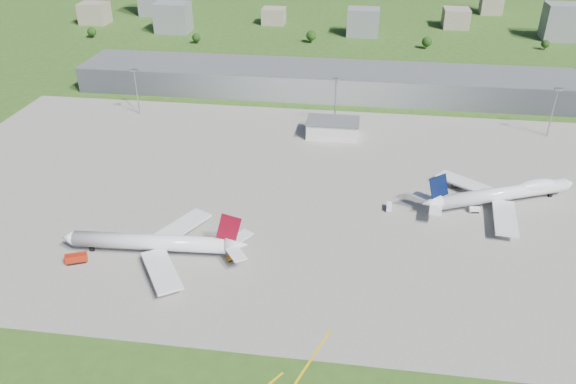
# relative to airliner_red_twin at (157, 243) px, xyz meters

# --- Properties ---
(ground) EXTENTS (1400.00, 1400.00, 0.00)m
(ground) POSITION_rel_airliner_red_twin_xyz_m (44.22, 162.70, -4.91)
(ground) COLOR #31541A
(ground) RESTS_ON ground
(apron) EXTENTS (360.00, 190.00, 0.08)m
(apron) POSITION_rel_airliner_red_twin_xyz_m (54.22, 52.70, -4.87)
(apron) COLOR gray
(apron) RESTS_ON ground
(terminal) EXTENTS (300.00, 42.00, 15.00)m
(terminal) POSITION_rel_airliner_red_twin_xyz_m (44.22, 177.70, 2.59)
(terminal) COLOR gray
(terminal) RESTS_ON ground
(ops_building) EXTENTS (26.00, 16.00, 8.00)m
(ops_building) POSITION_rel_airliner_red_twin_xyz_m (54.22, 112.70, -0.91)
(ops_building) COLOR silver
(ops_building) RESTS_ON ground
(mast_west) EXTENTS (3.50, 2.00, 25.90)m
(mast_west) POSITION_rel_airliner_red_twin_xyz_m (-55.78, 127.70, 12.80)
(mast_west) COLOR gray
(mast_west) RESTS_ON ground
(mast_center) EXTENTS (3.50, 2.00, 25.90)m
(mast_center) POSITION_rel_airliner_red_twin_xyz_m (54.22, 127.70, 12.80)
(mast_center) COLOR gray
(mast_center) RESTS_ON ground
(mast_east) EXTENTS (3.50, 2.00, 25.90)m
(mast_east) POSITION_rel_airliner_red_twin_xyz_m (164.22, 127.70, 12.80)
(mast_east) COLOR gray
(mast_east) RESTS_ON ground
(airliner_red_twin) EXTENTS (67.16, 52.29, 18.43)m
(airliner_red_twin) POSITION_rel_airliner_red_twin_xyz_m (0.00, 0.00, 0.00)
(airliner_red_twin) COLOR white
(airliner_red_twin) RESTS_ON ground
(airliner_blue_quad) EXTENTS (66.38, 50.46, 18.26)m
(airliner_blue_quad) POSITION_rel_airliner_red_twin_xyz_m (127.98, 53.23, 0.17)
(airliner_blue_quad) COLOR white
(airliner_blue_quad) RESTS_ON ground
(fire_truck) EXTENTS (7.89, 5.42, 3.31)m
(fire_truck) POSITION_rel_airliner_red_twin_xyz_m (-26.45, -8.60, -3.26)
(fire_truck) COLOR #A81E0C
(fire_truck) RESTS_ON ground
(tug_yellow) EXTENTS (3.75, 3.42, 1.66)m
(tug_yellow) POSITION_rel_airliner_red_twin_xyz_m (26.85, 0.25, -4.03)
(tug_yellow) COLOR orange
(tug_yellow) RESTS_ON ground
(van_white_near) EXTENTS (2.35, 4.88, 2.47)m
(van_white_near) POSITION_rel_airliner_red_twin_xyz_m (82.14, 42.21, -3.66)
(van_white_near) COLOR white
(van_white_near) RESTS_ON ground
(van_white_far) EXTENTS (4.26, 2.41, 2.15)m
(van_white_far) POSITION_rel_airliner_red_twin_xyz_m (116.03, 45.14, -3.81)
(van_white_far) COLOR white
(van_white_far) RESTS_ON ground
(bldg_far_w) EXTENTS (24.00, 20.00, 18.00)m
(bldg_far_w) POSITION_rel_airliner_red_twin_xyz_m (-175.78, 332.70, 4.09)
(bldg_far_w) COLOR gray
(bldg_far_w) RESTS_ON ground
(bldg_w) EXTENTS (28.00, 22.00, 24.00)m
(bldg_w) POSITION_rel_airliner_red_twin_xyz_m (-95.78, 312.70, 7.09)
(bldg_w) COLOR slate
(bldg_w) RESTS_ON ground
(bldg_cw) EXTENTS (20.00, 18.00, 14.00)m
(bldg_cw) POSITION_rel_airliner_red_twin_xyz_m (-15.78, 352.70, 2.09)
(bldg_cw) COLOR gray
(bldg_cw) RESTS_ON ground
(bldg_c) EXTENTS (26.00, 20.00, 22.00)m
(bldg_c) POSITION_rel_airliner_red_twin_xyz_m (64.22, 322.70, 6.09)
(bldg_c) COLOR slate
(bldg_c) RESTS_ON ground
(bldg_ce) EXTENTS (22.00, 24.00, 16.00)m
(bldg_ce) POSITION_rel_airliner_red_twin_xyz_m (144.22, 362.70, 3.09)
(bldg_ce) COLOR gray
(bldg_ce) RESTS_ON ground
(bldg_e) EXTENTS (30.00, 22.00, 28.00)m
(bldg_e) POSITION_rel_airliner_red_twin_xyz_m (224.22, 332.70, 9.09)
(bldg_e) COLOR slate
(bldg_e) RESTS_ON ground
(tree_far_w) EXTENTS (7.20, 7.20, 8.80)m
(tree_far_w) POSITION_rel_airliner_red_twin_xyz_m (-155.78, 282.70, 0.28)
(tree_far_w) COLOR #382314
(tree_far_w) RESTS_ON ground
(tree_w) EXTENTS (6.75, 6.75, 8.25)m
(tree_w) POSITION_rel_airliner_red_twin_xyz_m (-65.78, 277.70, -0.05)
(tree_w) COLOR #382314
(tree_w) RESTS_ON ground
(tree_c) EXTENTS (8.10, 8.10, 9.90)m
(tree_c) POSITION_rel_airliner_red_twin_xyz_m (24.22, 292.70, 0.93)
(tree_c) COLOR #382314
(tree_c) RESTS_ON ground
(tree_e) EXTENTS (7.65, 7.65, 9.35)m
(tree_e) POSITION_rel_airliner_red_twin_xyz_m (114.22, 287.70, 0.60)
(tree_e) COLOR #382314
(tree_e) RESTS_ON ground
(tree_far_e) EXTENTS (6.30, 6.30, 7.70)m
(tree_far_e) POSITION_rel_airliner_red_twin_xyz_m (204.22, 297.70, -0.37)
(tree_far_e) COLOR #382314
(tree_far_e) RESTS_ON ground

